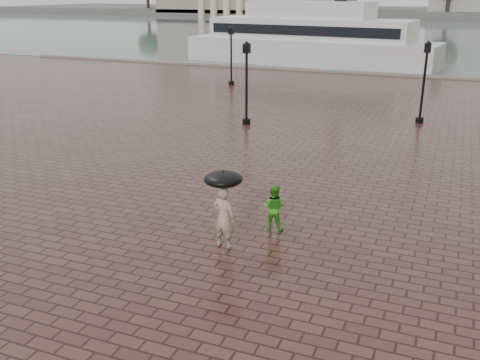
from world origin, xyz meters
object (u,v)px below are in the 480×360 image
object	(u,v)px
adult_pedestrian	(224,217)
ferry_near	(309,39)
child_pedestrian	(274,208)
street_lamps	(292,71)

from	to	relation	value
adult_pedestrian	ferry_near	bearing A→B (deg)	-73.71
adult_pedestrian	child_pedestrian	world-z (taller)	adult_pedestrian
child_pedestrian	ferry_near	bearing A→B (deg)	-76.25
child_pedestrian	adult_pedestrian	bearing A→B (deg)	60.44
adult_pedestrian	child_pedestrian	bearing A→B (deg)	-115.23
adult_pedestrian	ferry_near	distance (m)	42.41
street_lamps	child_pedestrian	bearing A→B (deg)	-74.79
street_lamps	child_pedestrian	world-z (taller)	street_lamps
street_lamps	ferry_near	distance (m)	22.18
adult_pedestrian	ferry_near	world-z (taller)	ferry_near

